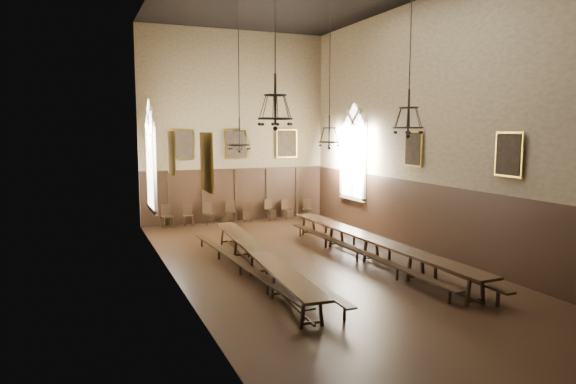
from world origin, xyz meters
TOP-DOWN VIEW (x-y plane):
  - floor at (0.00, 0.00)m, footprint 9.00×18.00m
  - wall_back at (0.00, 9.01)m, footprint 9.00×0.02m
  - wall_front at (0.00, -9.01)m, footprint 9.00×0.02m
  - wall_left at (-4.51, 0.00)m, footprint 0.02×18.00m
  - wall_right at (4.51, 0.00)m, footprint 0.02×18.00m
  - wainscot_panelling at (0.00, 0.00)m, footprint 9.00×18.00m
  - table_left at (-2.05, -0.23)m, footprint 1.29×9.80m
  - table_right at (1.98, -0.12)m, footprint 1.04×10.55m
  - bench_left_outer at (-2.57, -0.02)m, footprint 0.80×9.04m
  - bench_left_inner at (-1.37, -0.25)m, footprint 0.40×9.26m
  - bench_right_inner at (1.48, -0.04)m, footprint 0.50×9.78m
  - bench_right_outer at (2.62, -0.25)m, footprint 0.42×10.65m
  - chair_0 at (-3.39, 8.48)m, footprint 0.54×0.54m
  - chair_1 at (-2.41, 8.57)m, footprint 0.46×0.46m
  - chair_2 at (-1.46, 8.59)m, footprint 0.53×0.53m
  - chair_3 at (-0.38, 8.61)m, footprint 0.50×0.50m
  - chair_4 at (0.42, 8.57)m, footprint 0.47×0.47m
  - chair_5 at (1.59, 8.61)m, footprint 0.56×0.56m
  - chair_6 at (2.46, 8.52)m, footprint 0.53×0.53m
  - chair_7 at (3.54, 8.50)m, footprint 0.49×0.49m
  - chandelier_back_left at (-1.92, 2.02)m, footprint 0.75×0.75m
  - chandelier_back_right at (1.80, 2.71)m, footprint 0.82×0.82m
  - chandelier_front_left at (-2.21, -2.11)m, footprint 0.93×0.93m
  - chandelier_front_right at (1.96, -2.03)m, footprint 0.89×0.89m
  - portrait_back_0 at (-2.60, 8.88)m, footprint 1.10×0.12m
  - portrait_back_1 at (0.00, 8.88)m, footprint 1.10×0.12m
  - portrait_back_2 at (2.60, 8.88)m, footprint 1.10×0.12m
  - portrait_left_0 at (-4.38, 1.00)m, footprint 0.12×1.00m
  - portrait_left_1 at (-4.38, -3.50)m, footprint 0.12×1.00m
  - portrait_right_0 at (4.38, 1.00)m, footprint 0.12×1.00m
  - portrait_right_1 at (4.38, -3.50)m, footprint 0.12×1.00m
  - window_right at (4.43, 5.50)m, footprint 0.20×2.20m
  - window_left at (-4.43, 5.50)m, footprint 0.20×2.20m

SIDE VIEW (x-z plane):
  - floor at x=0.00m, z-range -0.02..0.00m
  - bench_left_outer at x=-2.57m, z-range 0.06..0.46m
  - chair_4 at x=0.42m, z-range -0.17..0.70m
  - bench_left_inner at x=-1.37m, z-range 0.06..0.47m
  - chair_7 at x=3.54m, z-range -0.18..0.72m
  - bench_right_inner at x=1.48m, z-range 0.06..0.50m
  - chair_6 at x=2.46m, z-range -0.19..0.76m
  - chair_1 at x=-2.41m, z-range -0.19..0.77m
  - chair_2 at x=-1.46m, z-range -0.20..0.81m
  - chair_5 at x=1.59m, z-range -0.20..0.81m
  - bench_right_outer at x=2.62m, z-range 0.07..0.54m
  - chair_0 at x=-3.39m, z-range -0.21..0.83m
  - chair_3 at x=-0.38m, z-range -0.21..0.83m
  - table_left at x=-2.05m, z-range 0.00..0.76m
  - table_right at x=1.98m, z-range 0.00..0.82m
  - wainscot_panelling at x=0.00m, z-range 0.00..2.50m
  - window_right at x=4.43m, z-range 1.10..5.70m
  - window_left at x=-4.43m, z-range 1.10..5.70m
  - portrait_back_0 at x=-2.60m, z-range 3.00..4.40m
  - portrait_back_1 at x=0.00m, z-range 3.00..4.40m
  - portrait_back_2 at x=2.60m, z-range 3.00..4.40m
  - portrait_left_0 at x=-4.38m, z-range 3.05..4.35m
  - portrait_left_1 at x=-4.38m, z-range 3.05..4.35m
  - portrait_right_0 at x=4.38m, z-range 3.05..4.35m
  - portrait_right_1 at x=4.38m, z-range 3.05..4.35m
  - chandelier_back_right at x=1.80m, z-range 1.68..6.90m
  - chandelier_back_left at x=-1.92m, z-range 1.66..6.92m
  - wall_back at x=0.00m, z-range 0.00..9.00m
  - wall_front at x=0.00m, z-range 0.00..9.00m
  - wall_left at x=-4.51m, z-range 0.00..9.00m
  - wall_right at x=4.51m, z-range 0.00..9.00m
  - chandelier_front_right at x=1.96m, z-range 2.41..7.11m
  - chandelier_front_left at x=-2.21m, z-range 2.73..7.20m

